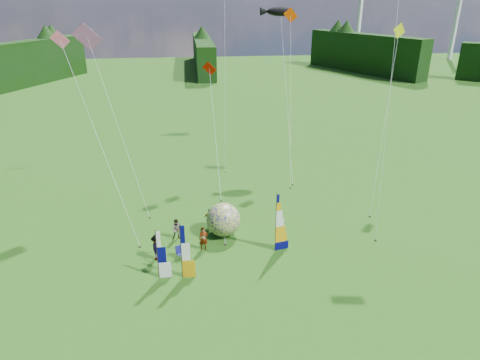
{
  "coord_description": "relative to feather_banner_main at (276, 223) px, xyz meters",
  "views": [
    {
      "loc": [
        -4.17,
        -21.99,
        16.82
      ],
      "look_at": [
        -1.0,
        4.0,
        5.5
      ],
      "focal_mm": 32.0,
      "sensor_mm": 36.0,
      "label": 1
    }
  ],
  "objects": [
    {
      "name": "spectator_a",
      "position": [
        -5.05,
        0.77,
        -1.33
      ],
      "size": [
        0.7,
        0.51,
        1.78
      ],
      "primitive_type": "imported",
      "rotation": [
        0.0,
        0.0,
        0.13
      ],
      "color": "#66594C",
      "rests_on": "ground"
    },
    {
      "name": "kite_parafoil",
      "position": [
        9.03,
        3.93,
        7.78
      ],
      "size": [
        9.56,
        12.34,
        20.01
      ],
      "primitive_type": null,
      "rotation": [
        0.0,
        0.0,
        -0.33
      ],
      "color": "#AD061C",
      "rests_on": "ground"
    },
    {
      "name": "spectator_c",
      "position": [
        -8.29,
        -0.07,
        -1.28
      ],
      "size": [
        0.58,
        1.26,
        1.89
      ],
      "primitive_type": "imported",
      "rotation": [
        0.0,
        0.0,
        1.47
      ],
      "color": "#66594C",
      "rests_on": "ground"
    },
    {
      "name": "camp_chair",
      "position": [
        -6.71,
        -0.18,
        -1.76
      ],
      "size": [
        0.71,
        0.71,
        0.93
      ],
      "primitive_type": null,
      "rotation": [
        0.0,
        0.0,
        0.42
      ],
      "color": "#101354",
      "rests_on": "ground"
    },
    {
      "name": "kite_whale",
      "position": [
        4.15,
        16.19,
        6.25
      ],
      "size": [
        4.22,
        13.54,
        16.94
      ],
      "primitive_type": null,
      "rotation": [
        0.0,
        0.0,
        0.05
      ],
      "color": "black",
      "rests_on": "ground"
    },
    {
      "name": "ground",
      "position": [
        -1.47,
        -3.64,
        -2.22
      ],
      "size": [
        220.0,
        220.0,
        0.0
      ],
      "primitive_type": "plane",
      "color": "#296217",
      "rests_on": "ground"
    },
    {
      "name": "small_kite_red",
      "position": [
        -3.31,
        12.71,
        3.5
      ],
      "size": [
        5.96,
        11.06,
        11.45
      ],
      "primitive_type": null,
      "rotation": [
        0.0,
        0.0,
        -0.33
      ],
      "color": "red",
      "rests_on": "ground"
    },
    {
      "name": "side_banner_left",
      "position": [
        -6.56,
        -2.4,
        -0.3
      ],
      "size": [
        1.07,
        0.15,
        3.85
      ],
      "primitive_type": null,
      "rotation": [
        0.0,
        0.0,
        -0.05
      ],
      "color": "orange",
      "rests_on": "ground"
    },
    {
      "name": "small_kite_yellow",
      "position": [
        11.04,
        8.27,
        5.34
      ],
      "size": [
        10.37,
        12.61,
        15.12
      ],
      "primitive_type": null,
      "rotation": [
        0.0,
        0.0,
        0.37
      ],
      "color": "#FFF508",
      "rests_on": "ground"
    },
    {
      "name": "small_kite_orange",
      "position": [
        4.2,
        14.56,
        5.91
      ],
      "size": [
        4.87,
        11.11,
        16.27
      ],
      "primitive_type": null,
      "rotation": [
        0.0,
        0.0,
        0.11
      ],
      "color": "#F84100",
      "rests_on": "ground"
    },
    {
      "name": "turbine_right",
      "position": [
        43.53,
        98.36,
        12.78
      ],
      "size": [
        8.0,
        1.2,
        30.0
      ],
      "primitive_type": null,
      "color": "silver",
      "rests_on": "ground"
    },
    {
      "name": "turbine_left",
      "position": [
        68.53,
        91.36,
        12.78
      ],
      "size": [
        8.0,
        1.2,
        30.0
      ],
      "primitive_type": null,
      "color": "silver",
      "rests_on": "ground"
    },
    {
      "name": "feather_banner_main",
      "position": [
        0.0,
        0.0,
        0.0
      ],
      "size": [
        1.2,
        0.36,
        4.44
      ],
      "primitive_type": null,
      "rotation": [
        0.0,
        0.0,
        0.22
      ],
      "color": "#060553",
      "rests_on": "ground"
    },
    {
      "name": "small_kite_green",
      "position": [
        -1.74,
        19.18,
        8.78
      ],
      "size": [
        5.22,
        10.86,
        22.0
      ],
      "primitive_type": null,
      "rotation": [
        0.0,
        0.0,
        -0.19
      ],
      "color": "green",
      "rests_on": "ground"
    },
    {
      "name": "spectator_b",
      "position": [
        -6.94,
        2.49,
        -1.4
      ],
      "size": [
        0.8,
        0.41,
        1.64
      ],
      "primitive_type": "imported",
      "rotation": [
        0.0,
        0.0,
        -0.02
      ],
      "color": "#66594C",
      "rests_on": "ground"
    },
    {
      "name": "kite_rainbow_delta",
      "position": [
        -11.39,
        8.97,
        5.61
      ],
      "size": [
        9.24,
        10.6,
        15.66
      ],
      "primitive_type": null,
      "rotation": [
        0.0,
        0.0,
        0.13
      ],
      "color": "#F62F00",
      "rests_on": "ground"
    },
    {
      "name": "spectator_d",
      "position": [
        -4.4,
        3.89,
        -1.4
      ],
      "size": [
        1.02,
        0.6,
        1.63
      ],
      "primitive_type": "imported",
      "rotation": [
        0.0,
        0.0,
        2.91
      ],
      "color": "#66594C",
      "rests_on": "ground"
    },
    {
      "name": "treeline_ring",
      "position": [
        -1.47,
        -3.64,
        1.78
      ],
      "size": [
        210.0,
        210.0,
        8.0
      ],
      "primitive_type": null,
      "color": "black",
      "rests_on": "ground"
    },
    {
      "name": "side_banner_far",
      "position": [
        -8.06,
        -2.28,
        -0.48
      ],
      "size": [
        1.02,
        0.1,
        3.48
      ],
      "primitive_type": null,
      "rotation": [
        0.0,
        0.0,
        -0.0
      ],
      "color": "white",
      "rests_on": "ground"
    },
    {
      "name": "small_kite_pink",
      "position": [
        -12.23,
        5.14,
        5.26
      ],
      "size": [
        8.75,
        10.3,
        14.97
      ],
      "primitive_type": null,
      "rotation": [
        0.0,
        0.0,
        0.15
      ],
      "color": "#FF5D86",
      "rests_on": "ground"
    },
    {
      "name": "bol_inflatable",
      "position": [
        -3.46,
        2.7,
        -0.94
      ],
      "size": [
        3.28,
        3.28,
        2.57
      ],
      "primitive_type": "sphere",
      "rotation": [
        0.0,
        0.0,
        -0.34
      ],
      "color": "#00006D",
      "rests_on": "ground"
    }
  ]
}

